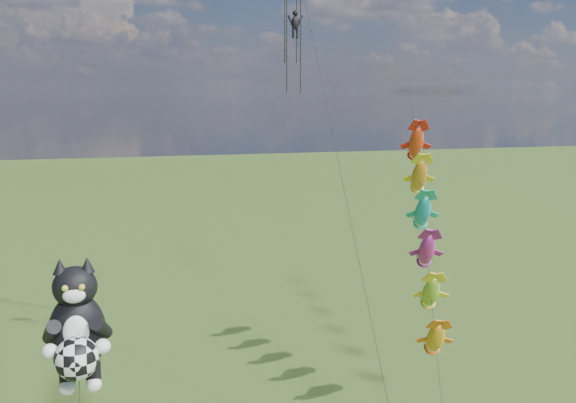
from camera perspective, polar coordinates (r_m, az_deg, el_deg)
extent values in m
ellipsoid|color=black|center=(26.32, -18.19, -11.02)|extent=(2.26, 1.90, 3.13)
ellipsoid|color=black|center=(25.64, -18.42, -7.21)|extent=(1.76, 1.61, 1.58)
cone|color=black|center=(25.46, -19.62, -5.45)|extent=(0.58, 0.58, 0.59)
cone|color=black|center=(25.39, -17.42, -5.37)|extent=(0.58, 0.58, 0.59)
ellipsoid|color=white|center=(25.08, -18.49, -7.94)|extent=(0.85, 0.46, 0.57)
ellipsoid|color=white|center=(25.53, -18.31, -10.98)|extent=(1.00, 0.43, 1.29)
sphere|color=gold|center=(24.94, -19.22, -7.30)|extent=(0.23, 0.23, 0.23)
sphere|color=gold|center=(24.90, -17.86, -7.26)|extent=(0.23, 0.23, 0.23)
sphere|color=white|center=(25.53, -20.42, -12.40)|extent=(0.59, 0.59, 0.59)
sphere|color=white|center=(25.40, -16.15, -12.28)|extent=(0.59, 0.59, 0.59)
sphere|color=white|center=(27.03, -19.03, -15.34)|extent=(0.63, 0.63, 0.63)
sphere|color=white|center=(26.96, -16.89, -15.29)|extent=(0.63, 0.63, 0.63)
sphere|color=white|center=(25.27, -18.29, -13.11)|extent=(1.62, 1.62, 1.62)
cylinder|color=black|center=(35.32, 12.23, -4.39)|extent=(4.93, 15.06, 15.95)
ellipsoid|color=yellow|center=(33.11, 12.96, -11.76)|extent=(1.57, 2.57, 2.43)
ellipsoid|color=green|center=(34.17, 12.57, -7.89)|extent=(1.57, 2.57, 2.43)
ellipsoid|color=#D8339B|center=(35.37, 12.22, -4.27)|extent=(1.57, 2.57, 2.43)
ellipsoid|color=#1996BF|center=(36.70, 11.90, -0.90)|extent=(1.57, 2.57, 2.43)
ellipsoid|color=red|center=(38.16, 11.59, 2.23)|extent=(1.57, 2.57, 2.43)
ellipsoid|color=orange|center=(39.72, 11.31, 5.12)|extent=(1.57, 2.57, 2.43)
cylinder|color=black|center=(33.40, 4.42, 3.91)|extent=(0.49, 17.09, 26.18)
cylinder|color=black|center=(38.20, -0.09, 14.71)|extent=(0.08, 0.08, 7.19)
cylinder|color=black|center=(38.41, 1.10, 14.68)|extent=(0.08, 0.08, 7.19)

